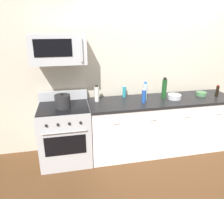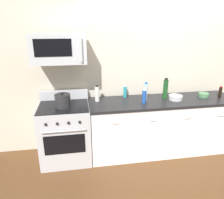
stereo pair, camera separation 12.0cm
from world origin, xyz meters
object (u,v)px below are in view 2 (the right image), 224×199
object	(u,v)px
microwave	(59,49)
bottle_vinegar_white	(97,94)
bottle_dish_soap	(125,92)
bowl_steel_prep	(176,97)
bottle_wine_green	(165,89)
bottle_soda_blue	(144,96)
bowl_green_glaze	(204,95)
range_oven	(66,132)
stockpot	(63,101)
bottle_water_clear	(146,92)
bottle_soy_sauce_dark	(220,92)

from	to	relation	value
microwave	bottle_vinegar_white	distance (m)	0.88
bottle_dish_soap	bowl_steel_prep	world-z (taller)	bottle_dish_soap
bottle_wine_green	bottle_vinegar_white	size ratio (longest dim) A/B	1.31
bottle_soda_blue	bowl_green_glaze	xyz separation A→B (m)	(1.08, 0.13, -0.07)
microwave	bottle_vinegar_white	size ratio (longest dim) A/B	2.86
microwave	bottle_dish_soap	size ratio (longest dim) A/B	3.74
range_oven	bottle_dish_soap	bearing A→B (deg)	13.15
bottle_wine_green	stockpot	distance (m)	1.62
bottle_wine_green	stockpot	size ratio (longest dim) A/B	1.51
range_oven	stockpot	xyz separation A→B (m)	(0.00, -0.05, 0.55)
bottle_water_clear	bottle_vinegar_white	size ratio (longest dim) A/B	1.15
bottle_soda_blue	stockpot	world-z (taller)	stockpot
bottle_wine_green	bottle_soda_blue	size ratio (longest dim) A/B	1.54
bottle_dish_soap	bottle_soda_blue	distance (m)	0.39
bottle_wine_green	bottle_water_clear	distance (m)	0.34
microwave	bottle_soy_sauce_dark	bearing A→B (deg)	-1.99
bottle_wine_green	bottle_soy_sauce_dark	distance (m)	0.92
bottle_dish_soap	stockpot	distance (m)	1.03
bottle_dish_soap	bowl_steel_prep	xyz separation A→B (m)	(0.78, -0.25, -0.06)
bottle_water_clear	bottle_soda_blue	distance (m)	0.12
range_oven	bowl_steel_prep	distance (m)	1.84
bottle_wine_green	bottle_dish_soap	world-z (taller)	bottle_wine_green
range_oven	bowl_steel_prep	size ratio (longest dim) A/B	4.91
range_oven	bottle_soy_sauce_dark	xyz separation A→B (m)	(2.53, -0.04, 0.54)
bottle_wine_green	bowl_green_glaze	size ratio (longest dim) A/B	2.01
bottle_water_clear	bowl_green_glaze	size ratio (longest dim) A/B	1.76
microwave	bottle_soda_blue	world-z (taller)	microwave
bottle_wine_green	bowl_steel_prep	world-z (taller)	bottle_wine_green
bottle_water_clear	bottle_wine_green	bearing A→B (deg)	6.89
microwave	bowl_steel_prep	xyz separation A→B (m)	(1.77, -0.06, -0.79)
bottle_dish_soap	bottle_vinegar_white	distance (m)	0.49
bottle_soy_sauce_dark	bowl_green_glaze	bearing A→B (deg)	159.41
bottle_vinegar_white	bottle_soda_blue	xyz separation A→B (m)	(0.70, -0.20, -0.02)
bottle_wine_green	bottle_dish_soap	bearing A→B (deg)	164.41
bottle_water_clear	bowl_steel_prep	bearing A→B (deg)	-3.67
microwave	bowl_green_glaze	xyz separation A→B (m)	(2.30, -0.00, -0.80)
bowl_steel_prep	bowl_green_glaze	size ratio (longest dim) A/B	1.28
range_oven	bottle_wine_green	distance (m)	1.73
bottle_dish_soap	bowl_green_glaze	distance (m)	1.32
bottle_soy_sauce_dark	bottle_soda_blue	bearing A→B (deg)	-178.25
bottle_soda_blue	bottle_water_clear	bearing A→B (deg)	60.53
bottle_soy_sauce_dark	bottle_vinegar_white	xyz separation A→B (m)	(-2.01, 0.16, 0.03)
range_oven	bottle_vinegar_white	world-z (taller)	bottle_vinegar_white
bowl_green_glaze	bottle_water_clear	bearing A→B (deg)	-178.44
bottle_soda_blue	stockpot	distance (m)	1.22
microwave	range_oven	bearing A→B (deg)	-90.29
bottle_soda_blue	bottle_vinegar_white	bearing A→B (deg)	163.84
stockpot	microwave	bearing A→B (deg)	89.87
bowl_green_glaze	bottle_soy_sauce_dark	bearing A→B (deg)	-20.59
bottle_vinegar_white	bottle_soda_blue	world-z (taller)	bottle_vinegar_white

